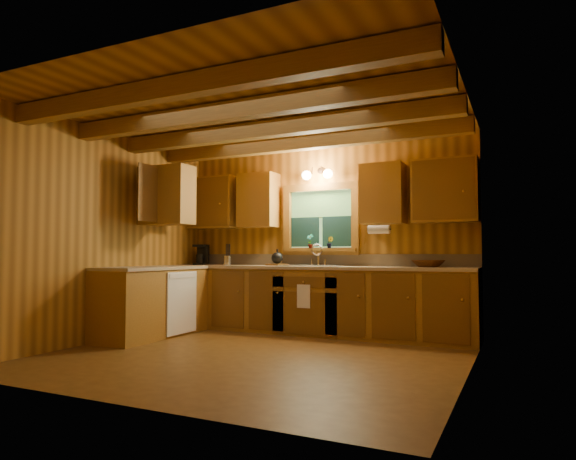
% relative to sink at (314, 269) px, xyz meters
% --- Properties ---
extents(room, '(4.20, 4.20, 4.20)m').
position_rel_sink_xyz_m(room, '(0.00, -1.60, 0.44)').
color(room, brown).
rests_on(room, ground).
extents(ceiling_beams, '(4.20, 2.54, 0.18)m').
position_rel_sink_xyz_m(ceiling_beams, '(0.00, -1.60, 1.63)').
color(ceiling_beams, brown).
rests_on(ceiling_beams, room).
extents(base_cabinets, '(4.20, 2.22, 0.86)m').
position_rel_sink_xyz_m(base_cabinets, '(-0.49, -0.32, -0.43)').
color(base_cabinets, '#8C5E21').
rests_on(base_cabinets, ground).
extents(countertop, '(4.20, 2.24, 0.04)m').
position_rel_sink_xyz_m(countertop, '(-0.48, -0.31, 0.02)').
color(countertop, tan).
rests_on(countertop, base_cabinets).
extents(backsplash, '(4.20, 0.02, 0.16)m').
position_rel_sink_xyz_m(backsplash, '(0.00, 0.28, 0.12)').
color(backsplash, tan).
rests_on(backsplash, room).
extents(dishwasher_panel, '(0.02, 0.60, 0.80)m').
position_rel_sink_xyz_m(dishwasher_panel, '(-1.47, -0.92, -0.43)').
color(dishwasher_panel, white).
rests_on(dishwasher_panel, base_cabinets).
extents(upper_cabinets, '(4.19, 1.77, 0.78)m').
position_rel_sink_xyz_m(upper_cabinets, '(-0.56, -0.18, 0.98)').
color(upper_cabinets, '#8C5E21').
rests_on(upper_cabinets, room).
extents(window, '(1.12, 0.08, 1.00)m').
position_rel_sink_xyz_m(window, '(0.00, 0.26, 0.67)').
color(window, brown).
rests_on(window, room).
extents(window_sill, '(1.06, 0.14, 0.04)m').
position_rel_sink_xyz_m(window_sill, '(0.00, 0.22, 0.26)').
color(window_sill, brown).
rests_on(window_sill, room).
extents(wall_sconce, '(0.45, 0.21, 0.17)m').
position_rel_sink_xyz_m(wall_sconce, '(0.00, 0.14, 1.31)').
color(wall_sconce, black).
rests_on(wall_sconce, room).
extents(paper_towel_roll, '(0.27, 0.11, 0.11)m').
position_rel_sink_xyz_m(paper_towel_roll, '(0.92, -0.07, 0.51)').
color(paper_towel_roll, white).
rests_on(paper_towel_roll, upper_cabinets).
extents(dish_towel, '(0.18, 0.01, 0.30)m').
position_rel_sink_xyz_m(dish_towel, '(0.00, -0.34, -0.34)').
color(dish_towel, white).
rests_on(dish_towel, base_cabinets).
extents(sink, '(0.82, 0.48, 0.43)m').
position_rel_sink_xyz_m(sink, '(0.00, 0.00, 0.00)').
color(sink, silver).
rests_on(sink, countertop).
extents(coffee_maker, '(0.17, 0.22, 0.31)m').
position_rel_sink_xyz_m(coffee_maker, '(-1.87, 0.07, 0.19)').
color(coffee_maker, black).
rests_on(coffee_maker, countertop).
extents(utensil_crock, '(0.11, 0.11, 0.31)m').
position_rel_sink_xyz_m(utensil_crock, '(-1.30, -0.09, 0.12)').
color(utensil_crock, silver).
rests_on(utensil_crock, countertop).
extents(cutting_board, '(0.34, 0.30, 0.02)m').
position_rel_sink_xyz_m(cutting_board, '(-0.56, 0.03, 0.06)').
color(cutting_board, brown).
rests_on(cutting_board, countertop).
extents(teakettle, '(0.16, 0.16, 0.21)m').
position_rel_sink_xyz_m(teakettle, '(-0.56, 0.03, 0.15)').
color(teakettle, black).
rests_on(teakettle, cutting_board).
extents(wicker_basket, '(0.45, 0.45, 0.09)m').
position_rel_sink_xyz_m(wicker_basket, '(1.51, 0.02, 0.09)').
color(wicker_basket, '#48230C').
rests_on(wicker_basket, countertop).
extents(potted_plant_left, '(0.12, 0.09, 0.20)m').
position_rel_sink_xyz_m(potted_plant_left, '(-0.13, 0.18, 0.38)').
color(potted_plant_left, brown).
rests_on(potted_plant_left, window_sill).
extents(potted_plant_right, '(0.10, 0.08, 0.16)m').
position_rel_sink_xyz_m(potted_plant_right, '(0.16, 0.19, 0.36)').
color(potted_plant_right, brown).
rests_on(potted_plant_right, window_sill).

